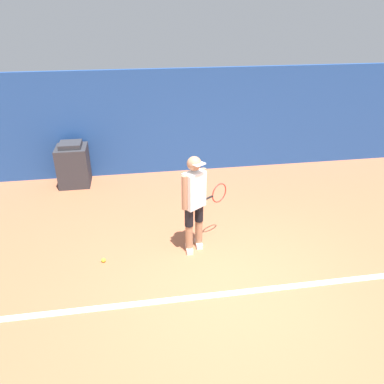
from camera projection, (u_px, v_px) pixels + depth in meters
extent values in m
plane|color=#B76642|center=(228.00, 288.00, 5.34)|extent=(24.00, 24.00, 0.00)
cube|color=#234C99|center=(184.00, 122.00, 8.65)|extent=(24.00, 0.10, 2.40)
cube|color=white|center=(230.00, 293.00, 5.23)|extent=(21.60, 0.10, 0.01)
cylinder|color=#A37556|center=(189.00, 238.00, 6.03)|extent=(0.12, 0.12, 0.49)
cylinder|color=black|center=(189.00, 217.00, 5.85)|extent=(0.14, 0.14, 0.30)
cube|color=white|center=(189.00, 249.00, 6.12)|extent=(0.10, 0.24, 0.08)
cylinder|color=#A37556|center=(199.00, 233.00, 6.17)|extent=(0.12, 0.12, 0.49)
cylinder|color=black|center=(199.00, 212.00, 5.99)|extent=(0.14, 0.14, 0.30)
cube|color=white|center=(199.00, 244.00, 6.26)|extent=(0.10, 0.24, 0.08)
cube|color=white|center=(194.00, 190.00, 5.72)|extent=(0.39, 0.36, 0.59)
sphere|color=#A37556|center=(194.00, 164.00, 5.53)|extent=(0.22, 0.22, 0.22)
cube|color=white|center=(199.00, 164.00, 5.46)|extent=(0.22, 0.20, 0.02)
cylinder|color=#A37556|center=(185.00, 193.00, 5.59)|extent=(0.09, 0.09, 0.55)
cylinder|color=#A37556|center=(203.00, 185.00, 5.84)|extent=(0.09, 0.09, 0.55)
cylinder|color=black|center=(208.00, 198.00, 6.03)|extent=(0.20, 0.15, 0.03)
torus|color=red|center=(219.00, 193.00, 6.20)|extent=(0.29, 0.21, 0.34)
sphere|color=#D1E533|center=(103.00, 260.00, 5.86)|extent=(0.07, 0.07, 0.07)
cube|color=#333338|center=(74.00, 166.00, 8.25)|extent=(0.66, 0.65, 0.88)
cube|color=#333338|center=(70.00, 145.00, 8.03)|extent=(0.46, 0.46, 0.10)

